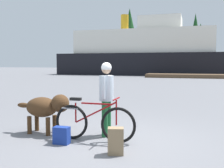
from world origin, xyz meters
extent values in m
plane|color=slate|center=(0.00, 0.00, 0.00)|extent=(160.00, 160.00, 0.00)
torus|color=black|center=(0.15, -0.09, 0.37)|extent=(0.74, 0.06, 0.74)
torus|color=black|center=(-0.89, -0.09, 0.37)|extent=(0.74, 0.06, 0.74)
cube|color=maroon|center=(-0.32, -0.09, 0.79)|extent=(0.67, 0.03, 0.03)
cube|color=maroon|center=(-0.34, -0.09, 0.61)|extent=(0.90, 0.03, 0.49)
cylinder|color=maroon|center=(-0.79, -0.09, 0.58)|extent=(0.03, 0.03, 0.42)
cylinder|color=maroon|center=(0.11, -0.09, 0.63)|extent=(0.03, 0.03, 0.52)
cube|color=black|center=(-0.79, -0.09, 0.87)|extent=(0.24, 0.10, 0.06)
cylinder|color=maroon|center=(0.11, -0.09, 0.91)|extent=(0.03, 0.44, 0.03)
cube|color=slate|center=(-0.91, -0.09, 0.67)|extent=(0.36, 0.14, 0.02)
cylinder|color=#19592D|center=(-0.26, 0.49, 0.40)|extent=(0.14, 0.14, 0.79)
cylinder|color=#19592D|center=(-0.26, 0.27, 0.40)|extent=(0.14, 0.14, 0.79)
cylinder|color=silver|center=(-0.26, 0.38, 1.07)|extent=(0.32, 0.32, 0.56)
cylinder|color=silver|center=(-0.26, 0.60, 1.11)|extent=(0.09, 0.09, 0.50)
cylinder|color=silver|center=(-0.26, 0.16, 1.11)|extent=(0.09, 0.09, 0.50)
sphere|color=tan|center=(-0.26, 0.38, 1.50)|extent=(0.21, 0.21, 0.21)
sphere|color=white|center=(-0.26, 0.38, 1.53)|extent=(0.23, 0.23, 0.23)
ellipsoid|color=#472D19|center=(-1.76, 0.15, 0.61)|extent=(0.76, 0.54, 0.46)
sphere|color=#472D19|center=(-1.28, 0.15, 0.72)|extent=(0.41, 0.41, 0.41)
ellipsoid|color=#472D19|center=(-2.26, 0.15, 0.63)|extent=(0.32, 0.12, 0.12)
cylinder|color=#472D19|center=(-1.52, 0.30, 0.20)|extent=(0.10, 0.10, 0.41)
cylinder|color=#472D19|center=(-1.52, 0.00, 0.20)|extent=(0.10, 0.10, 0.41)
cylinder|color=#472D19|center=(-2.00, 0.30, 0.20)|extent=(0.10, 0.10, 0.41)
cylinder|color=#472D19|center=(-2.00, 0.00, 0.20)|extent=(0.10, 0.10, 0.41)
cube|color=#8C7251|center=(0.29, -0.73, 0.24)|extent=(0.32, 0.27, 0.48)
cube|color=navy|center=(-0.93, -0.47, 0.18)|extent=(0.32, 0.18, 0.35)
cube|color=black|center=(-5.26, 32.33, 1.47)|extent=(23.39, 7.97, 2.94)
cube|color=silver|center=(-5.26, 32.33, 4.54)|extent=(18.71, 6.69, 3.20)
cube|color=silver|center=(-2.92, 32.33, 7.04)|extent=(5.61, 4.78, 1.80)
cylinder|color=#BF8C19|center=(-8.06, 32.33, 7.34)|extent=(1.10, 1.10, 2.40)
cylinder|color=#4C331E|center=(-10.54, 45.80, 1.45)|extent=(0.39, 0.39, 2.90)
cone|color=#19471E|center=(-10.54, 45.80, 7.56)|extent=(4.20, 4.20, 9.32)
cylinder|color=#4C331E|center=(2.60, 46.22, 1.12)|extent=(0.31, 0.31, 2.23)
cone|color=#19471E|center=(2.60, 46.22, 5.52)|extent=(4.00, 4.00, 6.57)
cylinder|color=#4C331E|center=(1.73, 50.59, 1.36)|extent=(0.37, 0.37, 2.73)
cone|color=#19471E|center=(1.73, 50.59, 7.08)|extent=(3.14, 3.14, 8.70)
camera|label=1|loc=(1.59, -5.18, 1.63)|focal=42.49mm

